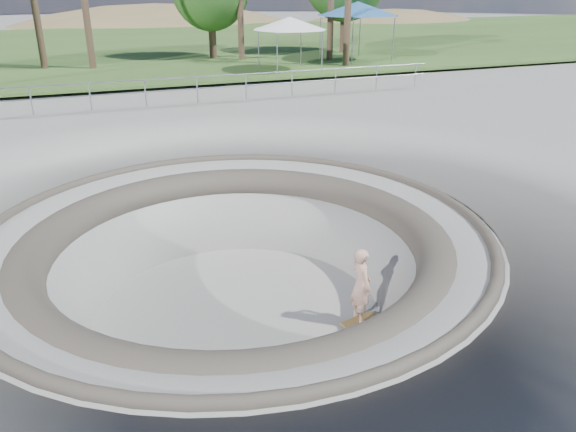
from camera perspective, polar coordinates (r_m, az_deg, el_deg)
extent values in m
plane|color=gray|center=(11.30, -5.39, -1.47)|extent=(180.00, 180.00, 0.00)
torus|color=gray|center=(12.26, -5.04, -10.02)|extent=(14.00, 14.00, 4.00)
cylinder|color=gray|center=(12.23, -5.05, -9.82)|extent=(6.60, 6.60, 0.10)
torus|color=#464238|center=(11.31, -5.39, -1.56)|extent=(10.24, 10.24, 0.24)
torus|color=#464238|center=(11.50, -5.31, -3.51)|extent=(8.91, 8.91, 0.81)
cube|color=#365321|center=(44.25, -18.39, 16.01)|extent=(180.00, 36.00, 0.12)
ellipsoid|color=brown|center=(71.86, -12.68, 12.28)|extent=(61.60, 44.00, 28.60)
ellipsoid|color=brown|center=(73.22, 10.28, 14.64)|extent=(42.00, 30.00, 19.50)
cylinder|color=gray|center=(22.38, -14.41, 13.24)|extent=(25.00, 0.05, 0.05)
cylinder|color=gray|center=(22.45, -14.30, 12.11)|extent=(25.00, 0.05, 0.05)
cube|color=olive|center=(11.84, 7.22, -10.41)|extent=(0.87, 0.41, 0.02)
cylinder|color=#ABABB0|center=(11.86, 7.21, -10.56)|extent=(0.07, 0.18, 0.04)
cylinder|color=#ABABB0|center=(11.86, 7.21, -10.56)|extent=(0.07, 0.18, 0.04)
cylinder|color=beige|center=(11.86, 7.21, -10.59)|extent=(0.07, 0.04, 0.07)
cylinder|color=beige|center=(11.86, 7.21, -10.59)|extent=(0.07, 0.04, 0.07)
cylinder|color=beige|center=(11.86, 7.21, -10.59)|extent=(0.07, 0.04, 0.07)
cylinder|color=beige|center=(11.86, 7.21, -10.59)|extent=(0.07, 0.04, 0.07)
imported|color=tan|center=(11.41, 7.42, -6.97)|extent=(0.39, 0.59, 1.62)
cylinder|color=gray|center=(28.63, -1.28, 16.05)|extent=(0.06, 0.06, 1.95)
cylinder|color=gray|center=(29.57, 3.42, 16.23)|extent=(0.06, 0.06, 1.95)
cylinder|color=gray|center=(30.95, -2.93, 16.54)|extent=(0.06, 0.06, 1.95)
cylinder|color=gray|center=(31.82, 1.49, 16.73)|extent=(0.06, 0.06, 1.95)
cube|color=white|center=(30.12, 0.18, 18.42)|extent=(2.79, 2.79, 0.08)
cone|color=white|center=(30.09, 0.18, 19.01)|extent=(5.25, 5.25, 0.62)
cylinder|color=gray|center=(32.64, 5.79, 17.16)|extent=(0.06, 0.06, 2.38)
cylinder|color=gray|center=(34.11, 10.54, 17.15)|extent=(0.06, 0.06, 2.38)
cylinder|color=gray|center=(35.35, 3.48, 17.66)|extent=(0.06, 0.06, 2.38)
cylinder|color=gray|center=(36.71, 7.99, 17.68)|extent=(0.06, 0.06, 2.38)
cube|color=#2B5C9B|center=(34.57, 7.06, 19.58)|extent=(3.83, 3.83, 0.08)
cone|color=#2B5C9B|center=(34.56, 7.09, 20.20)|extent=(6.28, 6.28, 0.76)
cylinder|color=#4F3B2D|center=(35.68, -7.74, 18.58)|extent=(0.44, 0.44, 3.87)
cylinder|color=#4F3B2D|center=(38.21, 5.71, 19.56)|extent=(0.44, 0.44, 4.71)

